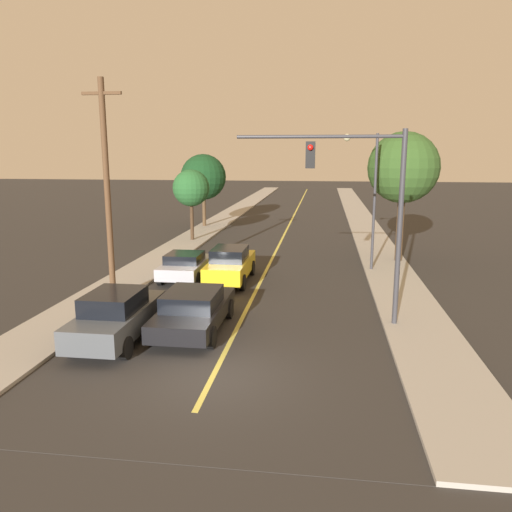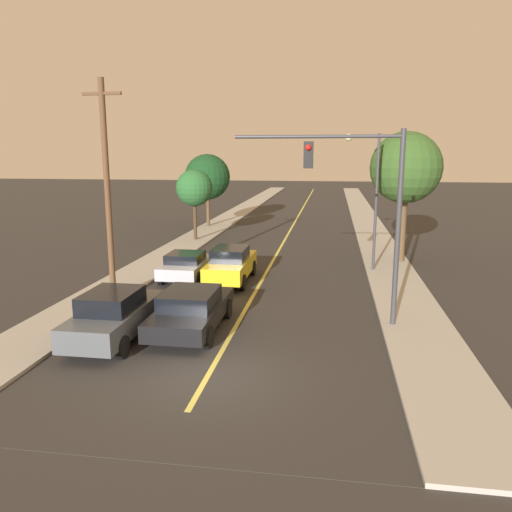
{
  "view_description": "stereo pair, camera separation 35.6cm",
  "coord_description": "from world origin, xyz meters",
  "px_view_note": "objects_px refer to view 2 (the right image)",
  "views": [
    {
      "loc": [
        2.91,
        -12.53,
        6.05
      ],
      "look_at": [
        0.0,
        8.83,
        1.6
      ],
      "focal_mm": 35.0,
      "sensor_mm": 36.0,
      "label": 1
    },
    {
      "loc": [
        3.26,
        -12.48,
        6.05
      ],
      "look_at": [
        0.0,
        8.83,
        1.6
      ],
      "focal_mm": 35.0,
      "sensor_mm": 36.0,
      "label": 2
    }
  ],
  "objects_px": {
    "car_outer_lane_second": "(186,265)",
    "utility_pole_left": "(107,188)",
    "traffic_signal_mast": "(361,193)",
    "streetlamp_right": "(369,183)",
    "car_near_lane_front": "(191,309)",
    "tree_left_near": "(207,177)",
    "car_near_lane_second": "(231,264)",
    "tree_right_near": "(406,168)",
    "tree_left_far": "(194,188)",
    "car_outer_lane_front": "(114,315)"
  },
  "relations": [
    {
      "from": "car_near_lane_front",
      "to": "car_outer_lane_second",
      "type": "height_order",
      "value": "car_near_lane_front"
    },
    {
      "from": "car_outer_lane_second",
      "to": "utility_pole_left",
      "type": "xyz_separation_m",
      "value": [
        -2.03,
        -3.85,
        3.97
      ]
    },
    {
      "from": "streetlamp_right",
      "to": "utility_pole_left",
      "type": "xyz_separation_m",
      "value": [
        -10.76,
        -6.88,
        0.13
      ]
    },
    {
      "from": "tree_left_near",
      "to": "traffic_signal_mast",
      "type": "bearing_deg",
      "value": -64.05
    },
    {
      "from": "tree_right_near",
      "to": "tree_left_near",
      "type": "bearing_deg",
      "value": 139.64
    },
    {
      "from": "tree_right_near",
      "to": "tree_left_far",
      "type": "bearing_deg",
      "value": 158.65
    },
    {
      "from": "streetlamp_right",
      "to": "tree_right_near",
      "type": "height_order",
      "value": "tree_right_near"
    },
    {
      "from": "utility_pole_left",
      "to": "car_outer_lane_second",
      "type": "bearing_deg",
      "value": 62.22
    },
    {
      "from": "utility_pole_left",
      "to": "tree_left_far",
      "type": "distance_m",
      "value": 14.52
    },
    {
      "from": "car_outer_lane_front",
      "to": "car_outer_lane_second",
      "type": "bearing_deg",
      "value": 90.0
    },
    {
      "from": "car_outer_lane_second",
      "to": "car_outer_lane_front",
      "type": "bearing_deg",
      "value": -90.0
    },
    {
      "from": "car_outer_lane_second",
      "to": "traffic_signal_mast",
      "type": "height_order",
      "value": "traffic_signal_mast"
    },
    {
      "from": "car_near_lane_front",
      "to": "tree_left_far",
      "type": "height_order",
      "value": "tree_left_far"
    },
    {
      "from": "car_near_lane_second",
      "to": "car_outer_lane_second",
      "type": "xyz_separation_m",
      "value": [
        -2.25,
        0.16,
        -0.16
      ]
    },
    {
      "from": "traffic_signal_mast",
      "to": "tree_left_far",
      "type": "distance_m",
      "value": 19.22
    },
    {
      "from": "streetlamp_right",
      "to": "car_near_lane_second",
      "type": "bearing_deg",
      "value": -153.82
    },
    {
      "from": "traffic_signal_mast",
      "to": "streetlamp_right",
      "type": "bearing_deg",
      "value": 84.37
    },
    {
      "from": "tree_left_near",
      "to": "car_near_lane_second",
      "type": "bearing_deg",
      "value": -72.58
    },
    {
      "from": "car_outer_lane_front",
      "to": "tree_left_far",
      "type": "relative_size",
      "value": 0.95
    },
    {
      "from": "traffic_signal_mast",
      "to": "tree_right_near",
      "type": "distance_m",
      "value": 11.34
    },
    {
      "from": "car_near_lane_second",
      "to": "car_outer_lane_second",
      "type": "bearing_deg",
      "value": 175.93
    },
    {
      "from": "traffic_signal_mast",
      "to": "tree_right_near",
      "type": "relative_size",
      "value": 0.95
    },
    {
      "from": "traffic_signal_mast",
      "to": "tree_left_near",
      "type": "xyz_separation_m",
      "value": [
        -11.15,
        22.91,
        -0.58
      ]
    },
    {
      "from": "car_near_lane_second",
      "to": "tree_left_near",
      "type": "bearing_deg",
      "value": 107.42
    },
    {
      "from": "tree_right_near",
      "to": "car_outer_lane_front",
      "type": "bearing_deg",
      "value": -128.5
    },
    {
      "from": "car_near_lane_front",
      "to": "utility_pole_left",
      "type": "height_order",
      "value": "utility_pole_left"
    },
    {
      "from": "utility_pole_left",
      "to": "car_near_lane_second",
      "type": "bearing_deg",
      "value": 40.81
    },
    {
      "from": "tree_left_far",
      "to": "utility_pole_left",
      "type": "bearing_deg",
      "value": -88.18
    },
    {
      "from": "car_outer_lane_second",
      "to": "tree_left_far",
      "type": "relative_size",
      "value": 0.81
    },
    {
      "from": "tree_right_near",
      "to": "car_near_lane_front",
      "type": "bearing_deg",
      "value": -124.72
    },
    {
      "from": "car_outer_lane_front",
      "to": "tree_right_near",
      "type": "bearing_deg",
      "value": 51.5
    },
    {
      "from": "car_outer_lane_second",
      "to": "utility_pole_left",
      "type": "bearing_deg",
      "value": -117.78
    },
    {
      "from": "car_outer_lane_front",
      "to": "streetlamp_right",
      "type": "relative_size",
      "value": 0.67
    },
    {
      "from": "car_outer_lane_front",
      "to": "tree_left_near",
      "type": "height_order",
      "value": "tree_left_near"
    },
    {
      "from": "streetlamp_right",
      "to": "tree_right_near",
      "type": "relative_size",
      "value": 0.97
    },
    {
      "from": "car_near_lane_front",
      "to": "car_outer_lane_second",
      "type": "bearing_deg",
      "value": 107.88
    },
    {
      "from": "tree_left_far",
      "to": "tree_left_near",
      "type": "bearing_deg",
      "value": 96.48
    },
    {
      "from": "streetlamp_right",
      "to": "tree_left_near",
      "type": "height_order",
      "value": "streetlamp_right"
    },
    {
      "from": "car_outer_lane_second",
      "to": "tree_right_near",
      "type": "distance_m",
      "value": 12.93
    },
    {
      "from": "car_near_lane_front",
      "to": "car_outer_lane_front",
      "type": "xyz_separation_m",
      "value": [
        -2.25,
        -1.23,
        0.09
      ]
    },
    {
      "from": "tree_left_far",
      "to": "car_near_lane_second",
      "type": "bearing_deg",
      "value": -66.28
    },
    {
      "from": "car_outer_lane_front",
      "to": "utility_pole_left",
      "type": "xyz_separation_m",
      "value": [
        -2.03,
        4.35,
        3.82
      ]
    },
    {
      "from": "car_near_lane_second",
      "to": "tree_right_near",
      "type": "bearing_deg",
      "value": 33.02
    },
    {
      "from": "car_near_lane_second",
      "to": "car_outer_lane_front",
      "type": "relative_size",
      "value": 1.03
    },
    {
      "from": "utility_pole_left",
      "to": "tree_left_far",
      "type": "xyz_separation_m",
      "value": [
        -0.46,
        14.48,
        -1.0
      ]
    },
    {
      "from": "car_near_lane_second",
      "to": "streetlamp_right",
      "type": "relative_size",
      "value": 0.69
    },
    {
      "from": "car_near_lane_front",
      "to": "tree_left_far",
      "type": "bearing_deg",
      "value": 105.08
    },
    {
      "from": "car_near_lane_front",
      "to": "tree_left_near",
      "type": "bearing_deg",
      "value": 102.74
    },
    {
      "from": "car_near_lane_front",
      "to": "tree_right_near",
      "type": "xyz_separation_m",
      "value": [
        8.58,
        12.38,
        4.48
      ]
    },
    {
      "from": "streetlamp_right",
      "to": "tree_left_near",
      "type": "distance_m",
      "value": 18.71
    }
  ]
}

